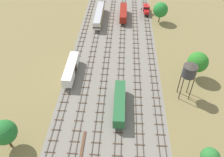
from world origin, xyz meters
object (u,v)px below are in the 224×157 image
(freight_boxcar_centre_nearest, at_px, (120,103))
(diesel_railcar_left_mid, at_px, (99,15))
(shunter_loco_right_far, at_px, (146,9))
(freight_boxcar_far_left_near, at_px, (71,69))
(water_tower, at_px, (190,71))
(signal_post_nearest, at_px, (141,12))
(freight_boxcar_centre_midfar, at_px, (123,13))

(freight_boxcar_centre_nearest, xyz_separation_m, diesel_railcar_left_mid, (-10.00, 48.34, 0.15))
(shunter_loco_right_far, bearing_deg, freight_boxcar_far_left_near, -119.82)
(shunter_loco_right_far, bearing_deg, freight_boxcar_centre_nearest, -100.01)
(water_tower, bearing_deg, shunter_loco_right_far, 98.39)
(freight_boxcar_centre_nearest, relative_size, freight_boxcar_far_left_near, 1.00)
(water_tower, distance_m, signal_post_nearest, 46.19)
(diesel_railcar_left_mid, xyz_separation_m, signal_post_nearest, (17.48, 2.42, 0.68))
(signal_post_nearest, bearing_deg, freight_boxcar_centre_midfar, 177.99)
(freight_boxcar_centre_midfar, xyz_separation_m, water_tower, (17.44, -45.02, 6.47))
(diesel_railcar_left_mid, height_order, shunter_loco_right_far, diesel_railcar_left_mid)
(freight_boxcar_centre_midfar, distance_m, water_tower, 48.71)
(water_tower, bearing_deg, signal_post_nearest, 102.54)
(freight_boxcar_centre_midfar, distance_m, signal_post_nearest, 7.54)
(freight_boxcar_centre_nearest, bearing_deg, shunter_loco_right_far, 79.99)
(diesel_railcar_left_mid, xyz_separation_m, water_tower, (27.44, -42.34, 6.32))
(shunter_loco_right_far, distance_m, signal_post_nearest, 6.46)
(freight_boxcar_far_left_near, relative_size, shunter_loco_right_far, 1.65)
(freight_boxcar_far_left_near, relative_size, freight_boxcar_centre_midfar, 1.00)
(freight_boxcar_centre_nearest, xyz_separation_m, freight_boxcar_centre_midfar, (0.00, 51.02, 0.00))
(signal_post_nearest, bearing_deg, freight_boxcar_far_left_near, -120.77)
(water_tower, bearing_deg, freight_boxcar_centre_midfar, 111.18)
(freight_boxcar_centre_midfar, relative_size, water_tower, 1.28)
(freight_boxcar_centre_midfar, bearing_deg, diesel_railcar_left_mid, -164.99)
(freight_boxcar_centre_nearest, xyz_separation_m, water_tower, (17.44, 6.00, 6.47))
(diesel_railcar_left_mid, relative_size, signal_post_nearest, 3.99)
(shunter_loco_right_far, xyz_separation_m, water_tower, (7.46, -50.57, 6.91))
(diesel_railcar_left_mid, height_order, signal_post_nearest, signal_post_nearest)
(freight_boxcar_centre_nearest, distance_m, shunter_loco_right_far, 57.45)
(shunter_loco_right_far, bearing_deg, water_tower, -81.61)
(freight_boxcar_far_left_near, xyz_separation_m, signal_post_nearest, (22.47, 37.75, 0.82))
(freight_boxcar_far_left_near, xyz_separation_m, shunter_loco_right_far, (24.97, 43.56, -0.44))
(freight_boxcar_far_left_near, xyz_separation_m, water_tower, (32.43, -7.01, 6.47))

